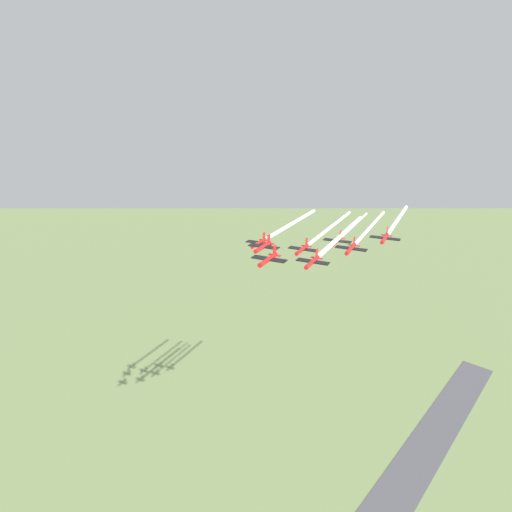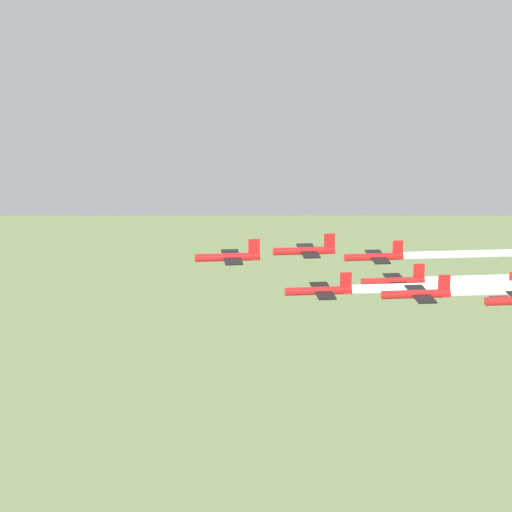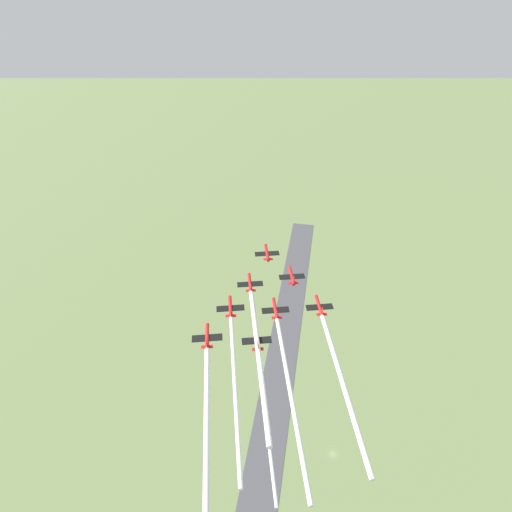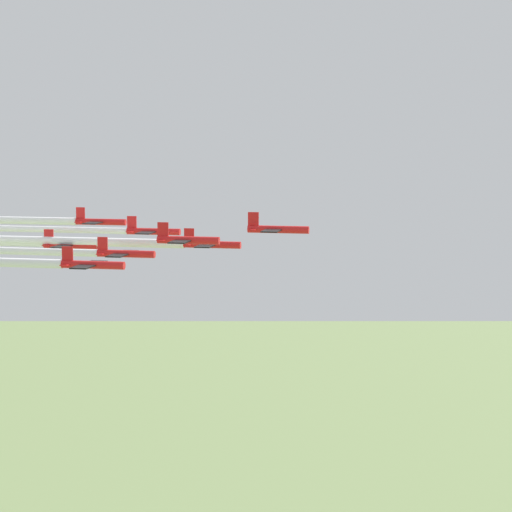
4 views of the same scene
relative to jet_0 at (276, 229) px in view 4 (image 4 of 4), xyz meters
The scene contains 9 objects.
jet_0 is the anchor object (origin of this frame).
jet_1 13.92m from the jet_0, 157.12° to the left, with size 9.08×8.66×3.03m.
jet_2 13.59m from the jet_0, 141.95° to the right, with size 9.08×8.66×3.03m.
jet_3 27.16m from the jet_0, 157.12° to the left, with size 9.08×8.66×3.03m.
jet_4 23.71m from the jet_0, behind, with size 9.08×8.66×3.03m.
jet_5 27.39m from the jet_0, 141.95° to the right, with size 9.08×8.66×3.03m.
jet_6 40.65m from the jet_0, 157.12° to the left, with size 9.08×8.66×3.03m.
jet_7 35.89m from the jet_0, behind, with size 9.08×8.66×3.03m.
smoke_trail_1 41.68m from the jet_0, behind, with size 50.06×8.02×1.39m.
Camera 4 is at (28.86, -92.67, 186.19)m, focal length 70.00 mm.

